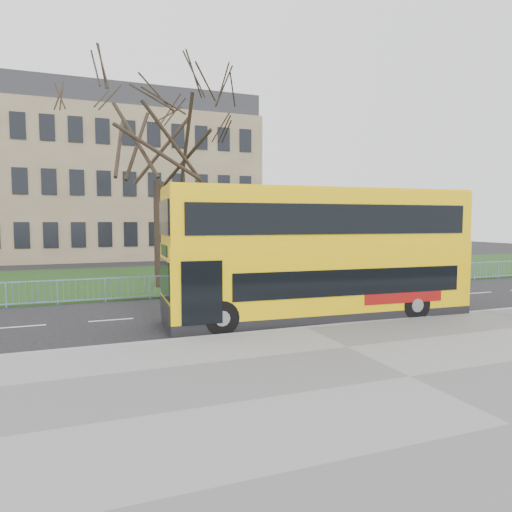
# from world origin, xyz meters

# --- Properties ---
(ground) EXTENTS (120.00, 120.00, 0.00)m
(ground) POSITION_xyz_m (0.00, 0.00, 0.00)
(ground) COLOR black
(ground) RESTS_ON ground
(pavement) EXTENTS (80.00, 10.50, 0.12)m
(pavement) POSITION_xyz_m (0.00, -6.75, 0.06)
(pavement) COLOR slate
(pavement) RESTS_ON ground
(kerb) EXTENTS (80.00, 0.20, 0.14)m
(kerb) POSITION_xyz_m (0.00, -1.55, 0.07)
(kerb) COLOR gray
(kerb) RESTS_ON ground
(grass_verge) EXTENTS (80.00, 15.40, 0.08)m
(grass_verge) POSITION_xyz_m (0.00, 14.30, 0.04)
(grass_verge) COLOR #1A3613
(grass_verge) RESTS_ON ground
(guard_railing) EXTENTS (40.00, 0.12, 1.10)m
(guard_railing) POSITION_xyz_m (0.00, 6.60, 0.55)
(guard_railing) COLOR #7499CE
(guard_railing) RESTS_ON ground
(bare_tree) EXTENTS (9.54, 9.54, 13.63)m
(bare_tree) POSITION_xyz_m (-3.00, 10.00, 6.89)
(bare_tree) COLOR black
(bare_tree) RESTS_ON grass_verge
(civic_building) EXTENTS (30.00, 15.00, 14.00)m
(civic_building) POSITION_xyz_m (-5.00, 35.00, 7.00)
(civic_building) COLOR #7F6750
(civic_building) RESTS_ON ground
(yellow_bus) EXTENTS (11.53, 3.31, 4.78)m
(yellow_bus) POSITION_xyz_m (1.33, -0.10, 2.56)
(yellow_bus) COLOR yellow
(yellow_bus) RESTS_ON ground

